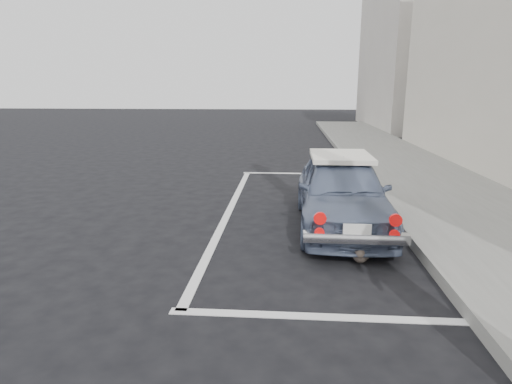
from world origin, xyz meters
TOP-DOWN VIEW (x-y plane):
  - ground at (0.00, 0.00)m, footprint 80.00×80.00m
  - sidewalk at (3.20, 2.00)m, footprint 2.80×40.00m
  - building_far at (6.35, 20.00)m, footprint 3.50×10.00m
  - pline_rear at (0.50, -0.50)m, footprint 3.00×0.12m
  - pline_front at (0.50, 6.50)m, footprint 3.00×0.12m
  - pline_side at (-0.90, 3.00)m, footprint 0.12×7.00m
  - retro_coupe at (0.96, 2.29)m, footprint 1.34×3.31m
  - cat at (1.04, 0.87)m, footprint 0.27×0.43m

SIDE VIEW (x-z plane):
  - ground at x=0.00m, z-range 0.00..0.00m
  - pline_rear at x=0.50m, z-range 0.00..0.01m
  - pline_front at x=0.50m, z-range 0.00..0.01m
  - pline_side at x=-0.90m, z-range 0.00..0.01m
  - sidewalk at x=3.20m, z-range 0.00..0.15m
  - cat at x=1.04m, z-range -0.01..0.23m
  - retro_coupe at x=0.96m, z-range 0.01..1.13m
  - building_far at x=6.35m, z-range 0.00..8.00m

